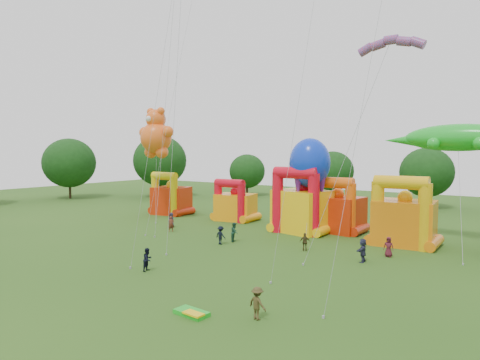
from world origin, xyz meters
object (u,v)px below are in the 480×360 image
Objects in this scene: teddy_bear_kite at (156,148)px; spectator_4 at (305,242)px; spectator_0 at (171,220)px; gecko_kite at (460,175)px; octopus_kite at (309,177)px; bouncy_castle_0 at (170,198)px; bouncy_castle_2 at (301,208)px.

spectator_4 is (23.31, -4.22, -8.70)m from teddy_bear_kite.
gecko_kite is at bearing 16.27° from spectator_0.
spectator_4 is at bearing -10.26° from teddy_bear_kite.
gecko_kite is 1.25× the size of octopus_kite.
spectator_0 is (4.91, -2.45, -8.63)m from teddy_bear_kite.
octopus_kite is at bearing 23.35° from spectator_0.
octopus_kite is at bearing -90.12° from spectator_4.
octopus_kite is (22.69, -1.85, 3.90)m from bouncy_castle_0.
bouncy_castle_0 is 0.58× the size of octopus_kite.
bouncy_castle_2 reaches higher than spectator_4.
spectator_0 is at bearing -159.02° from octopus_kite.
bouncy_castle_2 is at bearing 10.65° from teddy_bear_kite.
gecko_kite is at bearing 8.05° from teddy_bear_kite.
spectator_4 is (18.40, -1.76, -0.07)m from spectator_0.
octopus_kite reaches higher than spectator_4.
octopus_kite is 6.43× the size of spectator_4.
bouncy_castle_0 is at bearing -43.27° from spectator_4.
teddy_bear_kite reaches higher than gecko_kite.
teddy_bear_kite is at bearing -170.50° from octopus_kite.
teddy_bear_kite reaches higher than spectator_4.
gecko_kite is at bearing -164.40° from spectator_4.
gecko_kite reaches higher than bouncy_castle_2.
bouncy_castle_2 is at bearing 169.65° from octopus_kite.
bouncy_castle_0 is 27.63m from spectator_4.
spectator_4 is at bearing -19.96° from bouncy_castle_0.
gecko_kite is 15.73m from spectator_4.
bouncy_castle_2 is 0.56× the size of gecko_kite.
octopus_kite is (1.12, -0.20, 3.45)m from bouncy_castle_2.
spectator_4 is at bearing -60.70° from bouncy_castle_2.
bouncy_castle_2 is 3.63m from octopus_kite.
teddy_bear_kite is (2.63, -5.20, 7.19)m from bouncy_castle_0.
gecko_kite is 7.43× the size of spectator_0.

